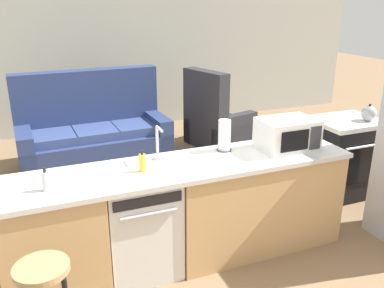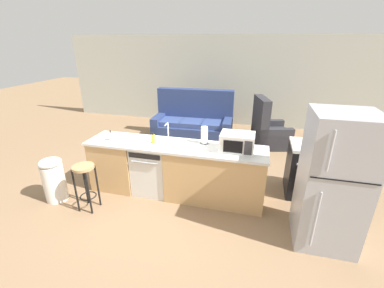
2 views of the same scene
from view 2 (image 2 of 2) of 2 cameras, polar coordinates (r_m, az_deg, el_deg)
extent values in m
plane|color=#896B4C|center=(4.57, -5.46, -10.45)|extent=(24.00, 24.00, 0.00)
cube|color=beige|center=(7.96, 6.84, 13.70)|extent=(10.00, 0.06, 2.60)
cube|color=tan|center=(4.73, -16.29, -4.16)|extent=(0.75, 0.62, 0.86)
cube|color=tan|center=(4.17, 5.14, -7.03)|extent=(1.55, 0.62, 0.86)
cube|color=silver|center=(4.12, -3.94, -0.40)|extent=(2.94, 0.66, 0.04)
cube|color=brown|center=(4.51, -3.66, -10.31)|extent=(2.86, 0.56, 0.08)
cube|color=silver|center=(4.45, -8.71, -5.38)|extent=(0.58, 0.58, 0.84)
cube|color=black|center=(4.05, -10.61, -2.72)|extent=(0.52, 0.01, 0.08)
cylinder|color=#B2B2B7|center=(4.08, -10.60, -4.07)|extent=(0.44, 0.02, 0.02)
cube|color=black|center=(4.72, 24.98, -5.57)|extent=(0.76, 0.64, 0.85)
cube|color=black|center=(4.42, 25.71, -7.00)|extent=(0.53, 0.01, 0.43)
cylinder|color=silver|center=(4.30, 26.27, -4.47)|extent=(0.61, 0.03, 0.03)
cube|color=silver|center=(4.55, 25.89, -0.53)|extent=(0.76, 0.64, 0.05)
torus|color=black|center=(4.39, 24.04, -0.72)|extent=(0.16, 0.16, 0.01)
torus|color=black|center=(4.46, 28.34, -1.13)|extent=(0.16, 0.16, 0.01)
torus|color=black|center=(4.62, 23.61, 0.48)|extent=(0.16, 0.16, 0.01)
torus|color=black|center=(4.69, 27.70, 0.07)|extent=(0.16, 0.16, 0.01)
cube|color=#A8AAB2|center=(3.57, 28.79, -7.31)|extent=(0.72, 0.70, 1.73)
cylinder|color=#B2B2B7|center=(2.98, 28.51, -1.44)|extent=(0.02, 0.02, 0.46)
cylinder|color=#B2B2B7|center=(3.39, 25.77, -14.98)|extent=(0.02, 0.02, 0.75)
cube|color=black|center=(3.18, 30.82, -7.08)|extent=(0.68, 0.01, 0.01)
cube|color=white|center=(3.88, 10.01, 0.37)|extent=(0.50, 0.36, 0.28)
cube|color=black|center=(3.71, 9.06, -0.59)|extent=(0.27, 0.01, 0.18)
cube|color=#2D2D33|center=(3.70, 12.37, -0.91)|extent=(0.11, 0.01, 0.21)
cylinder|color=silver|center=(4.33, -5.27, 1.20)|extent=(0.07, 0.07, 0.03)
cylinder|color=silver|center=(4.28, -5.34, 3.01)|extent=(0.02, 0.02, 0.26)
cylinder|color=silver|center=(4.17, -5.72, 4.39)|extent=(0.02, 0.14, 0.02)
cylinder|color=#4C4C51|center=(4.15, 2.72, 0.23)|extent=(0.14, 0.14, 0.01)
cylinder|color=white|center=(4.10, 2.75, 2.05)|extent=(0.11, 0.11, 0.27)
cylinder|color=yellow|center=(4.20, -8.61, 1.16)|extent=(0.06, 0.06, 0.14)
cylinder|color=black|center=(4.17, -8.68, 2.29)|extent=(0.02, 0.02, 0.04)
cylinder|color=silver|center=(4.46, -17.59, 1.62)|extent=(0.06, 0.06, 0.14)
cylinder|color=black|center=(4.43, -17.72, 2.68)|extent=(0.02, 0.02, 0.04)
sphere|color=#B2B2B7|center=(4.43, 28.50, -0.04)|extent=(0.17, 0.17, 0.17)
sphere|color=black|center=(4.40, 28.73, 1.10)|extent=(0.03, 0.03, 0.03)
cone|color=#B2B2B7|center=(4.45, 29.54, 0.06)|extent=(0.08, 0.04, 0.06)
cylinder|color=tan|center=(4.11, -23.05, -4.75)|extent=(0.32, 0.32, 0.04)
cylinder|color=black|center=(4.27, -24.41, -9.61)|extent=(0.03, 0.03, 0.70)
cylinder|color=black|center=(4.14, -21.94, -10.21)|extent=(0.03, 0.03, 0.70)
cylinder|color=black|center=(4.42, -22.65, -8.21)|extent=(0.03, 0.03, 0.70)
cylinder|color=black|center=(4.30, -20.22, -8.74)|extent=(0.03, 0.03, 0.70)
torus|color=black|center=(4.35, -22.06, -10.65)|extent=(0.25, 0.25, 0.02)
cylinder|color=white|center=(4.76, -28.25, -7.56)|extent=(0.34, 0.34, 0.62)
ellipsoid|color=white|center=(4.61, -29.05, -3.64)|extent=(0.35, 0.35, 0.14)
cube|color=navy|center=(6.72, 0.15, 2.67)|extent=(2.04, 0.98, 0.42)
cube|color=navy|center=(6.90, 0.73, 6.90)|extent=(2.01, 0.32, 1.27)
cube|color=navy|center=(6.92, -7.17, 3.96)|extent=(0.24, 0.91, 0.62)
cube|color=navy|center=(6.57, 7.86, 2.91)|extent=(0.24, 0.91, 0.62)
cube|color=#35477D|center=(6.72, -4.54, 5.03)|extent=(0.59, 0.65, 0.12)
cube|color=#35477D|center=(6.59, 0.06, 4.74)|extent=(0.59, 0.65, 0.12)
cube|color=#35477D|center=(6.50, 4.82, 4.42)|extent=(0.59, 0.65, 0.12)
cube|color=#2D2D33|center=(6.66, 17.08, 1.38)|extent=(1.00, 1.03, 0.40)
cube|color=#2D2D33|center=(6.45, 14.94, 4.70)|extent=(0.42, 0.87, 1.20)
cube|color=#2D2D33|center=(6.33, 18.06, 0.89)|extent=(0.81, 0.37, 0.55)
cube|color=#2D2D33|center=(6.94, 16.33, 2.97)|extent=(0.81, 0.37, 0.55)
camera|label=1|loc=(2.46, -58.11, 4.99)|focal=38.00mm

